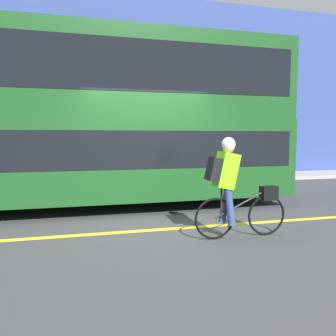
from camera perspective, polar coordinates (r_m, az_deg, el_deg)
The scene contains 6 objects.
ground_plane at distance 5.89m, azimuth -1.88°, elevation -10.16°, with size 80.00×80.00×0.00m, color #424244.
road_center_line at distance 5.70m, azimuth -1.44°, elevation -10.65°, with size 50.00×0.14×0.01m, color yellow.
sidewalk_curb at distance 11.49m, azimuth -8.07°, elevation -2.23°, with size 60.00×1.62×0.13m.
building_facade at distance 12.47m, azimuth -8.76°, elevation 13.56°, with size 60.00×0.30×6.73m.
bus at distance 7.58m, azimuth -14.99°, elevation 8.92°, with size 9.21×2.52×3.75m.
cyclist_on_bike at distance 5.17m, azimuth 11.07°, elevation -2.77°, with size 1.55×0.32×1.58m.
Camera 1 is at (-1.21, -5.54, 1.58)m, focal length 35.00 mm.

